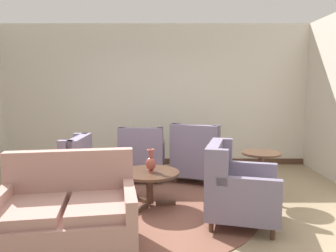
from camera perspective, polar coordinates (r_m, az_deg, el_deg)
The scene contains 12 objects.
ground at distance 4.39m, azimuth -3.64°, elevation -15.52°, with size 9.05×9.05×0.00m, color #9E896B.
wall_back at distance 6.94m, azimuth -2.16°, elevation 5.36°, with size 6.62×0.08×2.95m, color silver.
baseboard_back at distance 7.08m, azimuth -2.13°, elevation -6.19°, with size 6.46×0.03×0.12m, color #4C3323.
area_rug at distance 4.66m, azimuth -3.39°, elevation -14.03°, with size 3.02×3.02×0.01m, color brown.
coffee_table at distance 4.59m, azimuth -3.06°, elevation -9.14°, with size 0.82×0.82×0.50m.
porcelain_vase at distance 4.52m, azimuth -2.86°, elevation -6.36°, with size 0.14×0.14×0.32m.
settee at distance 3.53m, azimuth -17.05°, elevation -14.39°, with size 1.48×1.11×0.99m.
armchair_far_left at distance 4.96m, azimuth -18.00°, elevation -8.02°, with size 0.89×0.78×0.97m.
armchair_near_window at distance 5.77m, azimuth 5.48°, elevation -5.51°, with size 1.09×1.12×1.04m.
armchair_back_corner at distance 4.15m, azimuth 12.07°, elevation -10.77°, with size 1.02×1.04×0.99m.
armchair_foreground_right at distance 5.83m, azimuth -4.35°, elevation -5.41°, with size 0.78×0.85×0.98m.
side_table at distance 5.01m, azimuth 16.00°, elevation -7.61°, with size 0.56×0.56×0.72m.
Camera 1 is at (0.28, -4.04, 1.69)m, focal length 34.93 mm.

